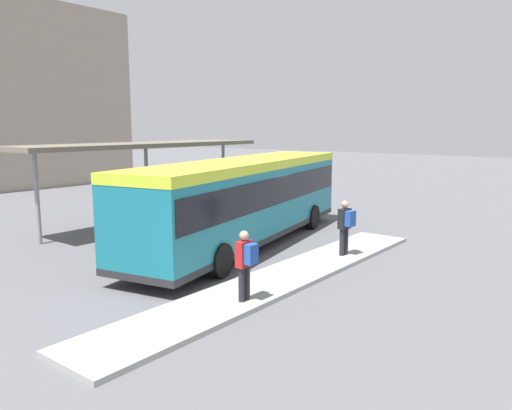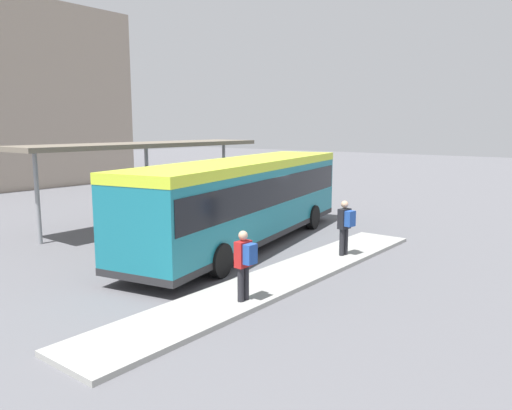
% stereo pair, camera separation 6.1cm
% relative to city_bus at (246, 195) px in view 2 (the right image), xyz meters
% --- Properties ---
extents(ground_plane, '(120.00, 120.00, 0.00)m').
position_rel_city_bus_xyz_m(ground_plane, '(-0.01, -0.00, -1.78)').
color(ground_plane, '#5B5B60').
extents(curb_island, '(13.19, 1.80, 0.12)m').
position_rel_city_bus_xyz_m(curb_island, '(-2.57, -3.42, -1.72)').
color(curb_island, '#9E9E99').
rests_on(curb_island, ground_plane).
extents(city_bus, '(12.33, 4.87, 3.03)m').
position_rel_city_bus_xyz_m(city_bus, '(0.00, 0.00, 0.00)').
color(city_bus, '#197284').
rests_on(city_bus, ground_plane).
extents(pedestrian_waiting, '(0.46, 0.49, 1.75)m').
position_rel_city_bus_xyz_m(pedestrian_waiting, '(0.48, -3.69, -0.66)').
color(pedestrian_waiting, '#232328').
rests_on(pedestrian_waiting, curb_island).
extents(pedestrian_companion, '(0.41, 0.42, 1.68)m').
position_rel_city_bus_xyz_m(pedestrian_companion, '(-4.73, -3.87, -0.70)').
color(pedestrian_companion, '#232328').
rests_on(pedestrian_companion, curb_island).
extents(bicycle_yellow, '(0.48, 1.64, 0.71)m').
position_rel_city_bus_xyz_m(bicycle_yellow, '(9.97, 3.54, -1.43)').
color(bicycle_yellow, black).
rests_on(bicycle_yellow, ground_plane).
extents(bicycle_red, '(0.48, 1.76, 0.76)m').
position_rel_city_bus_xyz_m(bicycle_red, '(10.10, 4.40, -1.40)').
color(bicycle_red, black).
rests_on(bicycle_red, ground_plane).
extents(bicycle_blue, '(0.48, 1.51, 0.66)m').
position_rel_city_bus_xyz_m(bicycle_blue, '(9.77, 5.27, -1.45)').
color(bicycle_blue, black).
rests_on(bicycle_blue, ground_plane).
extents(bicycle_white, '(0.48, 1.62, 0.71)m').
position_rel_city_bus_xyz_m(bicycle_white, '(10.10, 6.14, -1.43)').
color(bicycle_white, black).
rests_on(bicycle_white, ground_plane).
extents(station_shelter, '(11.65, 2.57, 3.50)m').
position_rel_city_bus_xyz_m(station_shelter, '(0.48, 5.90, 1.55)').
color(station_shelter, '#706656').
rests_on(station_shelter, ground_plane).
extents(potted_planter_near_shelter, '(0.90, 0.90, 1.35)m').
position_rel_city_bus_xyz_m(potted_planter_near_shelter, '(-2.07, 3.48, -1.08)').
color(potted_planter_near_shelter, slate).
rests_on(potted_planter_near_shelter, ground_plane).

